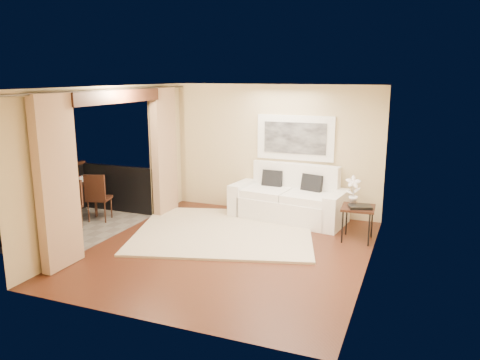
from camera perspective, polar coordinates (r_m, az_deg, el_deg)
The scene contains 18 objects.
floor at distance 7.96m, azimuth -1.35°, elevation -8.55°, with size 5.00×5.00×0.00m, color #4F2617.
room_shell at distance 8.49m, azimuth -15.01°, elevation 9.81°, with size 5.00×6.40×5.00m.
balcony at distance 9.62m, azimuth -19.88°, elevation -4.43°, with size 1.81×2.60×1.17m.
curtains at distance 8.61m, azimuth -14.46°, elevation 1.93°, with size 0.16×4.80×2.64m.
artwork at distance 9.70m, azimuth 6.74°, elevation 5.12°, with size 1.62×0.07×0.92m.
rug at distance 8.83m, azimuth -1.93°, elevation -6.24°, with size 3.22×2.81×0.04m, color beige.
sofa at distance 9.59m, azimuth 6.05°, elevation -2.45°, with size 2.40×1.28×1.10m.
side_table at distance 8.51m, azimuth 14.21°, elevation -3.56°, with size 0.60×0.60×0.62m.
tray at distance 8.41m, azimuth 14.41°, elevation -3.17°, with size 0.38×0.28×0.05m, color black.
orchid at distance 8.56m, azimuth 13.61°, elevation -1.22°, with size 0.27×0.19×0.52m, color white.
bistro_table at distance 10.02m, azimuth -19.43°, elevation -0.63°, with size 0.67×0.67×0.78m.
balcony_chair_far at distance 9.72m, azimuth -17.04°, elevation -1.65°, with size 0.52×0.53×0.98m.
balcony_chair_near at distance 9.47m, azimuth -19.93°, elevation -2.37°, with size 0.41×0.41×0.95m.
ice_bucket at distance 10.20m, azimuth -19.82°, elevation 0.60°, with size 0.18×0.18×0.20m, color white.
candle at distance 10.13m, azimuth -18.80°, elevation 0.23°, with size 0.06×0.06×0.07m, color red.
vase at distance 9.87m, azimuth -20.30°, elevation 0.12°, with size 0.04×0.04×0.18m, color silver.
glass_a at distance 9.84m, azimuth -18.91°, elevation 0.01°, with size 0.06×0.06×0.12m, color silver.
glass_b at distance 9.93m, azimuth -18.65°, elevation 0.14°, with size 0.06×0.06×0.12m, color silver.
Camera 1 is at (2.90, -6.83, 2.89)m, focal length 35.00 mm.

